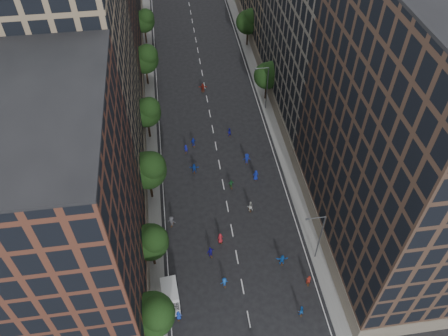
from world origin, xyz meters
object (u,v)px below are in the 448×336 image
object	(u,v)px
skater_2	(301,311)
cargo_van	(170,296)
streetlamp_near	(319,235)
streetlamp_far	(266,86)
skater_0	(179,315)

from	to	relation	value
skater_2	cargo_van	bearing A→B (deg)	-23.23
streetlamp_near	skater_2	bearing A→B (deg)	-117.09
streetlamp_near	streetlamp_far	xyz separation A→B (m)	(0.00, 33.00, 0.00)
streetlamp_near	cargo_van	xyz separation A→B (m)	(-19.68, -3.72, -3.90)
streetlamp_near	skater_2	xyz separation A→B (m)	(-3.94, -7.71, -4.32)
streetlamp_far	cargo_van	xyz separation A→B (m)	(-19.68, -36.72, -3.90)
streetlamp_far	streetlamp_near	bearing A→B (deg)	-90.00
skater_0	skater_2	world-z (taller)	skater_2
skater_0	skater_2	bearing A→B (deg)	-173.28
streetlamp_far	skater_2	world-z (taller)	streetlamp_far
cargo_van	streetlamp_near	bearing A→B (deg)	6.44
cargo_van	skater_0	size ratio (longest dim) A/B	2.97
streetlamp_near	skater_2	world-z (taller)	streetlamp_near
cargo_van	skater_2	xyz separation A→B (m)	(15.73, -3.99, -0.42)
cargo_van	skater_0	world-z (taller)	cargo_van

